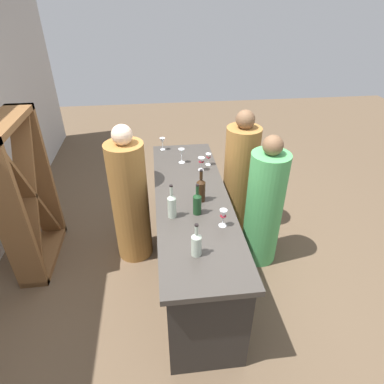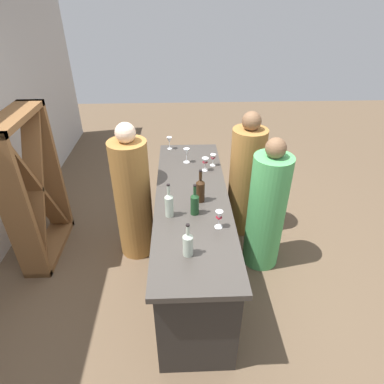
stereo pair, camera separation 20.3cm
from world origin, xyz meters
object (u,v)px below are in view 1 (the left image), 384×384
(wine_glass_far_left, at_px, (181,153))
(person_right_guest, at_px, (130,201))
(wine_bottle_second_right_amber_brown, at_px, (201,189))
(wine_glass_far_center, at_px, (162,141))
(wine_bottle_center_olive_green, at_px, (197,203))
(person_left_guest, at_px, (240,178))
(person_center_guest, at_px, (264,207))
(wine_rack, at_px, (27,197))
(wine_glass_near_center, at_px, (223,215))
(wine_bottle_leftmost_clear_pale, at_px, (196,243))
(wine_bottle_second_left_clear_pale, at_px, (172,205))
(wine_glass_near_right, at_px, (201,161))
(wine_glass_near_left, at_px, (208,157))

(wine_glass_far_left, xyz_separation_m, person_right_guest, (-0.36, 0.59, -0.35))
(wine_bottle_second_right_amber_brown, height_order, wine_glass_far_center, wine_bottle_second_right_amber_brown)
(wine_bottle_center_olive_green, xyz_separation_m, person_left_guest, (0.99, -0.65, -0.36))
(person_left_guest, bearing_deg, person_center_guest, 112.15)
(wine_rack, relative_size, wine_bottle_center_olive_green, 5.57)
(wine_glass_near_center, bearing_deg, wine_bottle_leftmost_clear_pale, 140.15)
(wine_glass_far_left, relative_size, person_center_guest, 0.11)
(wine_glass_near_center, bearing_deg, wine_glass_far_center, 15.64)
(wine_bottle_second_left_clear_pale, relative_size, wine_bottle_second_right_amber_brown, 0.98)
(wine_bottle_center_olive_green, relative_size, wine_glass_far_left, 1.76)
(wine_rack, bearing_deg, person_left_guest, -81.89)
(wine_bottle_center_olive_green, height_order, wine_glass_near_right, wine_bottle_center_olive_green)
(wine_bottle_leftmost_clear_pale, xyz_separation_m, wine_bottle_second_left_clear_pale, (0.49, 0.15, 0.01))
(wine_glass_near_center, bearing_deg, wine_glass_far_left, 11.26)
(wine_bottle_second_right_amber_brown, xyz_separation_m, person_right_guest, (0.42, 0.69, -0.36))
(wine_rack, height_order, wine_bottle_leftmost_clear_pale, wine_rack)
(wine_rack, height_order, wine_glass_near_center, wine_rack)
(wine_rack, relative_size, wine_bottle_second_left_clear_pale, 5.17)
(wine_rack, relative_size, person_right_guest, 1.05)
(wine_glass_far_center, bearing_deg, wine_bottle_second_right_amber_brown, -165.18)
(person_center_guest, xyz_separation_m, person_right_guest, (0.23, 1.39, 0.04))
(wine_glass_near_right, distance_m, person_center_guest, 0.82)
(wine_rack, height_order, person_center_guest, wine_rack)
(wine_bottle_center_olive_green, xyz_separation_m, wine_glass_near_center, (-0.20, -0.19, -0.01))
(wine_glass_near_center, relative_size, wine_glass_near_right, 1.08)
(wine_glass_far_center, xyz_separation_m, person_right_guest, (-0.73, 0.39, -0.34))
(wine_glass_near_right, bearing_deg, wine_rack, 93.91)
(wine_rack, distance_m, wine_bottle_second_left_clear_pale, 1.61)
(wine_bottle_center_olive_green, height_order, wine_glass_near_center, wine_bottle_center_olive_green)
(wine_bottle_leftmost_clear_pale, bearing_deg, person_right_guest, 26.35)
(wine_bottle_second_left_clear_pale, height_order, wine_glass_far_left, wine_bottle_second_left_clear_pale)
(wine_rack, height_order, wine_bottle_second_right_amber_brown, wine_rack)
(wine_bottle_second_left_clear_pale, distance_m, wine_bottle_second_right_amber_brown, 0.36)
(wine_bottle_second_right_amber_brown, distance_m, wine_glass_near_center, 0.42)
(wine_rack, xyz_separation_m, wine_bottle_second_right_amber_brown, (-0.46, -1.72, 0.25))
(wine_bottle_leftmost_clear_pale, relative_size, person_right_guest, 0.18)
(wine_bottle_second_right_amber_brown, relative_size, wine_glass_near_right, 2.18)
(wine_bottle_leftmost_clear_pale, relative_size, wine_glass_far_center, 1.84)
(wine_bottle_leftmost_clear_pale, relative_size, wine_glass_near_center, 1.76)
(wine_bottle_second_left_clear_pale, bearing_deg, wine_glass_near_left, -26.78)
(wine_rack, height_order, wine_glass_near_right, wine_rack)
(wine_glass_far_left, relative_size, person_right_guest, 0.11)
(wine_glass_far_center, relative_size, person_right_guest, 0.10)
(wine_bottle_center_olive_green, relative_size, wine_glass_near_center, 1.84)
(wine_bottle_second_right_amber_brown, bearing_deg, wine_bottle_center_olive_green, 163.06)
(wine_glass_near_right, distance_m, person_right_guest, 0.87)
(wine_glass_far_center, bearing_deg, wine_glass_near_right, -145.26)
(wine_glass_near_center, distance_m, wine_glass_near_right, 0.98)
(wine_bottle_leftmost_clear_pale, relative_size, wine_bottle_second_right_amber_brown, 0.87)
(wine_glass_near_right, bearing_deg, wine_bottle_leftmost_clear_pale, 170.31)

